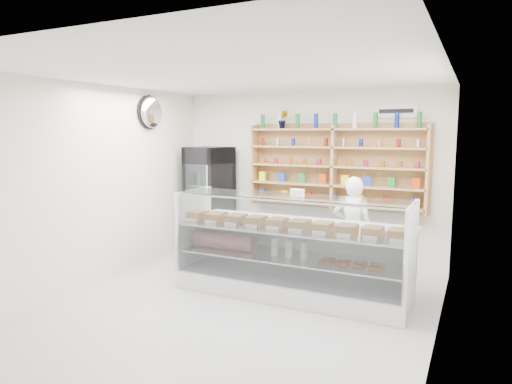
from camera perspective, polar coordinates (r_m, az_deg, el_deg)
The scene contains 8 objects.
room at distance 5.38m, azimuth -2.56°, elevation -0.39°, with size 5.00×5.00×5.00m.
display_counter at distance 6.10m, azimuth 4.37°, elevation -9.45°, with size 3.05×0.91×1.33m.
shop_worker at distance 6.68m, azimuth 11.93°, elevation -4.57°, with size 0.55×0.36×1.52m, color white.
drinks_cooler at distance 8.09m, azimuth -5.85°, elevation -1.03°, with size 0.78×0.77×1.88m.
wall_shelving at distance 7.33m, azimuth 9.73°, elevation 3.14°, with size 2.84×0.28×1.33m.
potted_plant at distance 7.61m, azimuth 3.40°, elevation 9.05°, with size 0.16×0.13×0.30m, color #1E6626.
security_mirror at distance 7.54m, azimuth -12.92°, elevation 9.69°, with size 0.15×0.50×0.50m, color silver.
wall_sign at distance 7.24m, azimuth 17.12°, elevation 9.64°, with size 0.62×0.03×0.20m, color white.
Camera 1 is at (2.55, -4.67, 2.14)m, focal length 32.00 mm.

